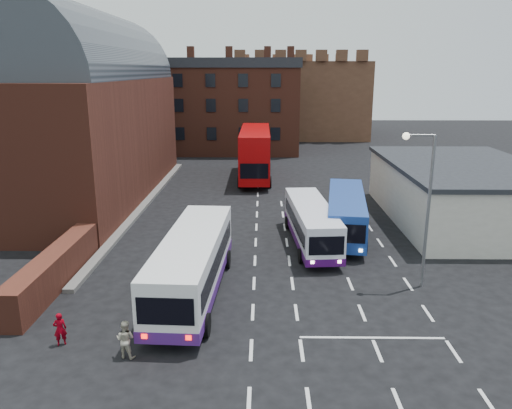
{
  "coord_description": "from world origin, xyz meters",
  "views": [
    {
      "loc": [
        0.43,
        -21.58,
        10.74
      ],
      "look_at": [
        0.0,
        10.0,
        2.2
      ],
      "focal_mm": 35.0,
      "sensor_mm": 36.0,
      "label": 1
    }
  ],
  "objects_px": {
    "pedestrian_red": "(60,329)",
    "bus_red_double": "(255,153)",
    "street_lamp": "(424,197)",
    "bus_white_outbound": "(193,260)",
    "bus_blue": "(346,212)",
    "bus_white_inbound": "(311,222)",
    "pedestrian_beige": "(125,339)"
  },
  "relations": [
    {
      "from": "bus_white_outbound",
      "to": "bus_white_inbound",
      "type": "relative_size",
      "value": 1.16
    },
    {
      "from": "bus_white_inbound",
      "to": "street_lamp",
      "type": "distance_m",
      "value": 8.51
    },
    {
      "from": "pedestrian_beige",
      "to": "bus_white_inbound",
      "type": "bearing_deg",
      "value": -109.8
    },
    {
      "from": "bus_red_double",
      "to": "bus_blue",
      "type": "bearing_deg",
      "value": 109.52
    },
    {
      "from": "bus_white_outbound",
      "to": "street_lamp",
      "type": "distance_m",
      "value": 11.73
    },
    {
      "from": "bus_white_outbound",
      "to": "bus_red_double",
      "type": "xyz_separation_m",
      "value": [
        2.63,
        27.14,
        0.87
      ]
    },
    {
      "from": "street_lamp",
      "to": "bus_white_outbound",
      "type": "bearing_deg",
      "value": -174.36
    },
    {
      "from": "bus_white_inbound",
      "to": "pedestrian_beige",
      "type": "relative_size",
      "value": 6.36
    },
    {
      "from": "bus_white_inbound",
      "to": "pedestrian_beige",
      "type": "height_order",
      "value": "bus_white_inbound"
    },
    {
      "from": "bus_blue",
      "to": "pedestrian_beige",
      "type": "bearing_deg",
      "value": 62.4
    },
    {
      "from": "bus_red_double",
      "to": "bus_white_outbound",
      "type": "bearing_deg",
      "value": 84.37
    },
    {
      "from": "bus_red_double",
      "to": "pedestrian_beige",
      "type": "relative_size",
      "value": 8.21
    },
    {
      "from": "bus_blue",
      "to": "pedestrian_beige",
      "type": "height_order",
      "value": "bus_blue"
    },
    {
      "from": "pedestrian_red",
      "to": "bus_red_double",
      "type": "bearing_deg",
      "value": -124.62
    },
    {
      "from": "bus_blue",
      "to": "pedestrian_red",
      "type": "relative_size",
      "value": 7.39
    },
    {
      "from": "bus_white_outbound",
      "to": "pedestrian_beige",
      "type": "bearing_deg",
      "value": -105.48
    },
    {
      "from": "bus_blue",
      "to": "street_lamp",
      "type": "distance_m",
      "value": 9.12
    },
    {
      "from": "pedestrian_red",
      "to": "pedestrian_beige",
      "type": "xyz_separation_m",
      "value": [
        2.87,
        -0.85,
        0.06
      ]
    },
    {
      "from": "bus_blue",
      "to": "bus_white_inbound",
      "type": "bearing_deg",
      "value": 47.14
    },
    {
      "from": "street_lamp",
      "to": "pedestrian_beige",
      "type": "bearing_deg",
      "value": -152.92
    },
    {
      "from": "bus_blue",
      "to": "pedestrian_beige",
      "type": "xyz_separation_m",
      "value": [
        -10.82,
        -14.96,
        -0.87
      ]
    },
    {
      "from": "pedestrian_red",
      "to": "pedestrian_beige",
      "type": "bearing_deg",
      "value": 141.8
    },
    {
      "from": "street_lamp",
      "to": "pedestrian_beige",
      "type": "xyz_separation_m",
      "value": [
        -13.14,
        -6.72,
        -3.99
      ]
    },
    {
      "from": "bus_white_inbound",
      "to": "bus_blue",
      "type": "distance_m",
      "value": 3.21
    },
    {
      "from": "bus_blue",
      "to": "street_lamp",
      "type": "bearing_deg",
      "value": 114.02
    },
    {
      "from": "bus_white_outbound",
      "to": "pedestrian_beige",
      "type": "distance_m",
      "value": 5.99
    },
    {
      "from": "bus_white_outbound",
      "to": "pedestrian_red",
      "type": "relative_size",
      "value": 8.03
    },
    {
      "from": "bus_white_inbound",
      "to": "bus_blue",
      "type": "relative_size",
      "value": 0.94
    },
    {
      "from": "bus_white_inbound",
      "to": "bus_red_double",
      "type": "xyz_separation_m",
      "value": [
        -3.84,
        19.8,
        1.12
      ]
    },
    {
      "from": "street_lamp",
      "to": "pedestrian_red",
      "type": "height_order",
      "value": "street_lamp"
    },
    {
      "from": "bus_white_outbound",
      "to": "bus_blue",
      "type": "xyz_separation_m",
      "value": [
        8.97,
        9.36,
        -0.16
      ]
    },
    {
      "from": "street_lamp",
      "to": "pedestrian_red",
      "type": "xyz_separation_m",
      "value": [
        -16.01,
        -5.87,
        -4.05
      ]
    }
  ]
}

